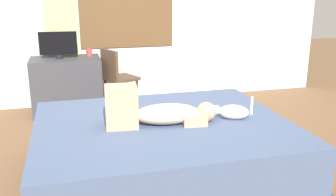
{
  "coord_description": "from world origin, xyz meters",
  "views": [
    {
      "loc": [
        -0.7,
        -2.98,
        1.63
      ],
      "look_at": [
        0.15,
        0.2,
        0.67
      ],
      "focal_mm": 40.66,
      "sensor_mm": 36.0,
      "label": 1
    }
  ],
  "objects_px": {
    "chair_by_desk": "(116,75)",
    "cat": "(232,112)",
    "tv_monitor": "(58,45)",
    "cup": "(89,52)",
    "desk": "(67,86)",
    "person_lying": "(156,111)",
    "bed": "(163,150)"
  },
  "relations": [
    {
      "from": "cat",
      "to": "desk",
      "type": "bearing_deg",
      "value": 121.9
    },
    {
      "from": "person_lying",
      "to": "desk",
      "type": "xyz_separation_m",
      "value": [
        -0.71,
        2.18,
        -0.27
      ]
    },
    {
      "from": "person_lying",
      "to": "cup",
      "type": "xyz_separation_m",
      "value": [
        -0.39,
        2.28,
        0.15
      ]
    },
    {
      "from": "bed",
      "to": "person_lying",
      "type": "distance_m",
      "value": 0.39
    },
    {
      "from": "bed",
      "to": "chair_by_desk",
      "type": "xyz_separation_m",
      "value": [
        -0.14,
        1.97,
        0.25
      ]
    },
    {
      "from": "bed",
      "to": "chair_by_desk",
      "type": "height_order",
      "value": "chair_by_desk"
    },
    {
      "from": "tv_monitor",
      "to": "person_lying",
      "type": "bearing_deg",
      "value": -70.2
    },
    {
      "from": "cat",
      "to": "chair_by_desk",
      "type": "height_order",
      "value": "chair_by_desk"
    },
    {
      "from": "cat",
      "to": "bed",
      "type": "bearing_deg",
      "value": 172.31
    },
    {
      "from": "bed",
      "to": "cup",
      "type": "bearing_deg",
      "value": 101.65
    },
    {
      "from": "bed",
      "to": "chair_by_desk",
      "type": "relative_size",
      "value": 2.56
    },
    {
      "from": "person_lying",
      "to": "chair_by_desk",
      "type": "xyz_separation_m",
      "value": [
        -0.07,
        2.0,
        -0.13
      ]
    },
    {
      "from": "bed",
      "to": "person_lying",
      "type": "relative_size",
      "value": 2.34
    },
    {
      "from": "person_lying",
      "to": "chair_by_desk",
      "type": "bearing_deg",
      "value": 91.95
    },
    {
      "from": "bed",
      "to": "tv_monitor",
      "type": "xyz_separation_m",
      "value": [
        -0.85,
        2.14,
        0.66
      ]
    },
    {
      "from": "cup",
      "to": "chair_by_desk",
      "type": "bearing_deg",
      "value": -40.08
    },
    {
      "from": "cup",
      "to": "chair_by_desk",
      "type": "height_order",
      "value": "chair_by_desk"
    },
    {
      "from": "chair_by_desk",
      "to": "cat",
      "type": "bearing_deg",
      "value": -70.18
    },
    {
      "from": "person_lying",
      "to": "cup",
      "type": "relative_size",
      "value": 9.8
    },
    {
      "from": "desk",
      "to": "cup",
      "type": "height_order",
      "value": "cup"
    },
    {
      "from": "desk",
      "to": "chair_by_desk",
      "type": "height_order",
      "value": "chair_by_desk"
    },
    {
      "from": "desk",
      "to": "chair_by_desk",
      "type": "xyz_separation_m",
      "value": [
        0.64,
        -0.17,
        0.14
      ]
    },
    {
      "from": "bed",
      "to": "desk",
      "type": "distance_m",
      "value": 2.28
    },
    {
      "from": "desk",
      "to": "person_lying",
      "type": "bearing_deg",
      "value": -71.87
    },
    {
      "from": "cat",
      "to": "chair_by_desk",
      "type": "relative_size",
      "value": 0.39
    },
    {
      "from": "tv_monitor",
      "to": "cup",
      "type": "distance_m",
      "value": 0.43
    },
    {
      "from": "tv_monitor",
      "to": "cup",
      "type": "xyz_separation_m",
      "value": [
        0.39,
        0.1,
        -0.13
      ]
    },
    {
      "from": "desk",
      "to": "chair_by_desk",
      "type": "distance_m",
      "value": 0.68
    },
    {
      "from": "tv_monitor",
      "to": "chair_by_desk",
      "type": "bearing_deg",
      "value": -13.58
    },
    {
      "from": "person_lying",
      "to": "desk",
      "type": "height_order",
      "value": "person_lying"
    },
    {
      "from": "cat",
      "to": "desk",
      "type": "relative_size",
      "value": 0.37
    },
    {
      "from": "bed",
      "to": "cat",
      "type": "relative_size",
      "value": 6.59
    }
  ]
}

